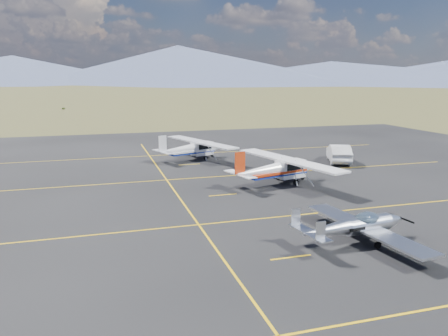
{
  "coord_description": "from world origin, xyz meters",
  "views": [
    {
      "loc": [
        -11.16,
        -20.37,
        8.09
      ],
      "look_at": [
        -2.49,
        8.89,
        1.6
      ],
      "focal_mm": 35.0,
      "sensor_mm": 36.0,
      "label": 1
    }
  ],
  "objects": [
    {
      "name": "sedan",
      "position": [
        10.86,
        15.59,
        0.86
      ],
      "size": [
        3.7,
        5.48,
        1.71
      ],
      "primitive_type": "imported",
      "rotation": [
        0.0,
        0.0,
        2.74
      ],
      "color": "silver",
      "rests_on": "apron"
    },
    {
      "name": "aircraft_plain",
      "position": [
        -2.27,
        20.7,
        1.17
      ],
      "size": [
        7.34,
        10.21,
        2.64
      ],
      "rotation": [
        0.0,
        0.0,
        0.36
      ],
      "color": "silver",
      "rests_on": "apron"
    },
    {
      "name": "aircraft_cessna",
      "position": [
        1.79,
        9.27,
        1.24
      ],
      "size": [
        7.35,
        10.99,
        2.8
      ],
      "rotation": [
        0.0,
        0.0,
        0.27
      ],
      "color": "white",
      "rests_on": "apron"
    },
    {
      "name": "ground",
      "position": [
        0.0,
        0.0,
        0.0
      ],
      "size": [
        1600.0,
        1600.0,
        0.0
      ],
      "primitive_type": "plane",
      "color": "#383D1C",
      "rests_on": "ground"
    },
    {
      "name": "aircraft_low_wing",
      "position": [
        0.85,
        -2.71,
        0.85
      ],
      "size": [
        5.94,
        8.23,
        1.78
      ],
      "rotation": [
        0.0,
        0.0,
        0.13
      ],
      "color": "silver",
      "rests_on": "apron"
    },
    {
      "name": "apron",
      "position": [
        0.0,
        7.0,
        0.0
      ],
      "size": [
        72.0,
        72.0,
        0.02
      ],
      "primitive_type": "cube",
      "color": "black",
      "rests_on": "ground"
    }
  ]
}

